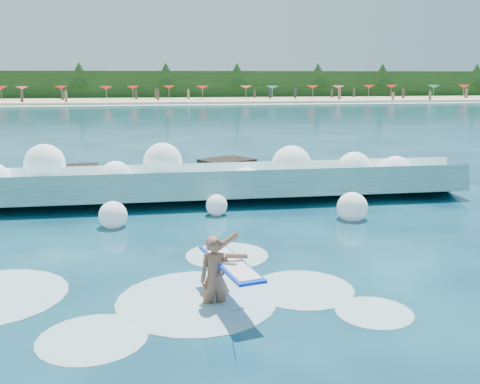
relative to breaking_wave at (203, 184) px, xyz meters
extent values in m
plane|color=#062137|center=(-0.97, -6.49, -0.53)|extent=(200.00, 200.00, 0.00)
cube|color=tan|center=(-0.97, 71.51, -0.33)|extent=(140.00, 20.00, 0.40)
cube|color=silver|center=(-0.97, 60.51, -0.49)|extent=(140.00, 5.00, 0.08)
cube|color=black|center=(-0.97, 81.51, 1.97)|extent=(140.00, 4.00, 5.00)
cube|color=teal|center=(0.00, -0.16, -0.09)|extent=(17.73, 2.70, 1.48)
cube|color=white|center=(0.00, 0.64, 0.35)|extent=(17.73, 1.25, 0.69)
cube|color=black|center=(-4.62, 1.57, -0.13)|extent=(2.34, 1.89, 1.15)
cube|color=black|center=(-1.62, 0.77, -0.22)|extent=(1.96, 1.78, 0.89)
cube|color=black|center=(1.08, 1.97, -0.10)|extent=(2.25, 2.13, 1.24)
imported|color=#915943|center=(-0.60, -8.62, -0.01)|extent=(0.63, 0.46, 1.59)
cube|color=#0D35E4|center=(-0.32, -8.57, 0.26)|extent=(0.95, 2.23, 0.05)
cube|color=white|center=(-0.32, -8.57, 0.28)|extent=(0.83, 2.03, 0.05)
cylinder|color=black|center=(-0.42, -9.82, -0.08)|extent=(0.01, 0.91, 0.43)
sphere|color=white|center=(-5.15, 0.42, 0.74)|extent=(1.32, 1.32, 1.32)
sphere|color=white|center=(-2.86, -0.14, 0.36)|extent=(1.02, 1.02, 1.02)
sphere|color=white|center=(-1.33, 0.53, 0.70)|extent=(1.32, 1.32, 1.32)
sphere|color=white|center=(1.39, -0.53, 0.11)|extent=(1.01, 1.01, 1.01)
sphere|color=white|center=(3.13, 0.31, 0.50)|extent=(1.39, 1.39, 1.39)
sphere|color=white|center=(5.34, 0.04, 0.37)|extent=(1.18, 1.18, 1.18)
sphere|color=white|center=(6.64, -0.48, 0.33)|extent=(1.07, 1.07, 1.07)
sphere|color=white|center=(-2.79, -2.96, -0.21)|extent=(0.79, 0.79, 0.79)
sphere|color=white|center=(0.20, -2.12, -0.24)|extent=(0.65, 0.65, 0.65)
sphere|color=white|center=(4.05, -3.21, -0.19)|extent=(0.90, 0.90, 0.90)
ellipsoid|color=silver|center=(-0.91, -8.32, -0.53)|extent=(3.05, 3.05, 0.15)
ellipsoid|color=silver|center=(-2.68, -9.53, -0.53)|extent=(1.80, 1.80, 0.09)
ellipsoid|color=silver|center=(1.19, -8.10, -0.53)|extent=(2.06, 2.06, 0.10)
ellipsoid|color=silver|center=(-0.01, -5.86, -0.53)|extent=(1.97, 1.97, 0.10)
ellipsoid|color=silver|center=(2.15, -9.33, -0.53)|extent=(1.39, 1.39, 0.07)
cone|color=red|center=(-25.61, 74.55, 1.72)|extent=(2.00, 2.00, 0.50)
cone|color=#DB4066|center=(-22.17, 73.66, 1.72)|extent=(2.00, 2.00, 0.50)
cone|color=red|center=(-16.50, 75.79, 1.72)|extent=(2.00, 2.00, 0.50)
cone|color=red|center=(-8.86, 71.16, 1.72)|extent=(2.00, 2.00, 0.50)
cone|color=red|center=(-4.78, 74.08, 1.72)|extent=(2.00, 2.00, 0.50)
cone|color=red|center=(1.21, 75.62, 1.72)|extent=(2.00, 2.00, 0.50)
cone|color=red|center=(6.61, 72.21, 1.72)|extent=(2.00, 2.00, 0.50)
cone|color=#DB4066|center=(14.11, 73.31, 1.72)|extent=(2.00, 2.00, 0.50)
cone|color=#15836D|center=(18.22, 71.13, 1.72)|extent=(2.00, 2.00, 0.50)
cone|color=red|center=(25.73, 72.88, 1.72)|extent=(2.00, 2.00, 0.50)
cone|color=#DB4066|center=(29.95, 71.67, 1.72)|extent=(2.00, 2.00, 0.50)
cone|color=red|center=(36.95, 75.34, 1.72)|extent=(2.00, 2.00, 0.50)
cone|color=red|center=(41.31, 75.49, 1.72)|extent=(2.00, 2.00, 0.50)
cone|color=#15836D|center=(48.29, 73.13, 1.72)|extent=(2.00, 2.00, 0.50)
cone|color=red|center=(55.22, 74.85, 1.72)|extent=(2.00, 2.00, 0.50)
cube|color=#3F332D|center=(-9.04, 74.74, 0.55)|extent=(0.35, 0.22, 1.37)
cube|color=#8C664C|center=(34.12, 72.93, 0.60)|extent=(0.35, 0.22, 1.47)
cube|color=#262633|center=(0.28, 63.47, 0.34)|extent=(0.35, 0.22, 1.59)
cube|color=#8C664C|center=(-7.89, 70.99, 0.67)|extent=(0.35, 0.22, 1.61)
cube|color=#262633|center=(-11.02, 63.20, 0.35)|extent=(0.35, 0.22, 1.60)
cube|color=brown|center=(27.83, 66.51, 0.66)|extent=(0.35, 0.22, 1.59)
cube|color=#3F332D|center=(5.81, 72.82, 0.64)|extent=(0.35, 0.22, 1.55)
cube|color=#8C664C|center=(-15.56, 70.94, 0.61)|extent=(0.35, 0.22, 1.49)
cube|color=#262633|center=(47.70, 62.27, 0.23)|extent=(0.35, 0.22, 1.37)
cube|color=brown|center=(17.04, 66.71, 0.56)|extent=(0.35, 0.22, 1.39)
cube|color=#8C664C|center=(8.93, 70.80, 0.67)|extent=(0.35, 0.22, 1.61)
cube|color=#262633|center=(-16.77, 72.42, 0.67)|extent=(0.35, 0.22, 1.60)
cube|color=#262633|center=(34.18, 75.27, 0.56)|extent=(0.35, 0.22, 1.38)
cube|color=brown|center=(7.62, 71.49, 0.65)|extent=(0.35, 0.22, 1.58)
cube|color=#3F332D|center=(6.50, 62.83, 0.32)|extent=(0.35, 0.22, 1.56)
cube|color=#8C664C|center=(51.28, 68.20, 0.68)|extent=(0.35, 0.22, 1.62)
cube|color=#262633|center=(32.04, 66.72, 0.67)|extent=(0.35, 0.22, 1.62)
cube|color=#8C664C|center=(44.41, 70.65, 0.67)|extent=(0.35, 0.22, 1.60)
cube|color=#262633|center=(33.69, 62.74, 0.35)|extent=(0.35, 0.22, 1.61)
camera|label=1|loc=(-1.60, -17.63, 3.56)|focal=40.00mm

